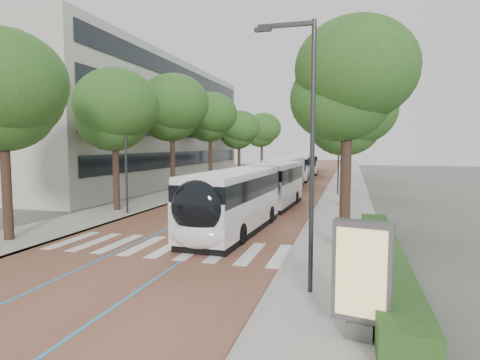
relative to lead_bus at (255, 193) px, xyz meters
name	(u,v)px	position (x,y,z in m)	size (l,w,h in m)	color
ground	(154,253)	(-2.33, -8.54, -1.63)	(160.00, 160.00, 0.00)	#51544C
road	(291,178)	(-2.33, 31.46, -1.62)	(11.00, 140.00, 0.02)	brown
sidewalk_left	(239,176)	(-9.83, 31.46, -1.57)	(4.00, 140.00, 0.12)	#999691
sidewalk_right	(348,179)	(5.17, 31.46, -1.57)	(4.00, 140.00, 0.12)	#999691
kerb_left	(252,177)	(-7.93, 31.46, -1.57)	(0.20, 140.00, 0.14)	gray
kerb_right	(333,178)	(3.27, 31.46, -1.57)	(0.20, 140.00, 0.14)	gray
zebra_crossing	(169,247)	(-2.13, -7.54, -1.60)	(10.55, 3.60, 0.01)	silver
lane_line_left	(280,178)	(-3.93, 31.46, -1.60)	(0.12, 126.00, 0.01)	teal
lane_line_right	(303,178)	(-0.73, 31.46, -1.60)	(0.12, 126.00, 0.01)	teal
office_building	(117,125)	(-21.80, 19.46, 5.37)	(18.11, 40.00, 14.00)	#9D9A91
hedge	(383,257)	(6.77, -8.54, -1.11)	(1.20, 14.00, 0.80)	#1A3B14
streetlight_near	(306,135)	(4.29, -11.54, 3.19)	(1.82, 0.20, 8.00)	#2D2D30
streetlight_far	(337,142)	(4.29, 13.46, 3.19)	(1.82, 0.20, 8.00)	#2D2D30
lamp_post_left	(126,152)	(-8.43, -0.54, 2.49)	(0.14, 0.14, 8.00)	#2D2D30
trees_left	(205,123)	(-9.83, 17.82, 5.33)	(6.29, 60.96, 10.17)	black
trees_right	(350,125)	(5.37, 16.00, 4.77)	(5.92, 47.38, 9.00)	black
lead_bus	(255,193)	(0.00, 0.00, 0.00)	(3.48, 18.50, 3.20)	black
bus_queued_0	(285,175)	(-0.68, 15.46, 0.00)	(2.67, 12.43, 3.20)	silver
bus_queued_1	(299,167)	(-0.98, 29.09, 0.00)	(3.31, 12.53, 3.20)	silver
bus_queued_2	(310,163)	(-0.84, 41.51, 0.00)	(3.28, 12.53, 3.20)	silver
ad_panel	(362,277)	(5.88, -14.17, -0.08)	(1.35, 0.61, 2.72)	#59595B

